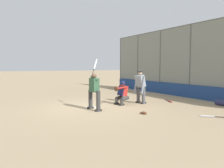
{
  "coord_description": "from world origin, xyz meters",
  "views": [
    {
      "loc": [
        -8.97,
        4.13,
        1.88
      ],
      "look_at": [
        -0.17,
        -1.0,
        1.05
      ],
      "focal_mm": 35.0,
      "sensor_mm": 36.0,
      "label": 1
    }
  ],
  "objects_px": {
    "fielding_glove_on_dirt": "(144,113)",
    "spare_bat_near_backstop": "(146,94)",
    "catcher_behind_plate": "(122,92)",
    "spare_bat_third_base_side": "(169,101)",
    "batter_at_plate": "(94,90)",
    "umpire_home": "(140,86)",
    "spare_bat_by_padding": "(209,116)"
  },
  "relations": [
    {
      "from": "umpire_home",
      "to": "spare_bat_third_base_side",
      "type": "bearing_deg",
      "value": -108.97
    },
    {
      "from": "batter_at_plate",
      "to": "spare_bat_third_base_side",
      "type": "relative_size",
      "value": 2.61
    },
    {
      "from": "batter_at_plate",
      "to": "catcher_behind_plate",
      "type": "distance_m",
      "value": 1.82
    },
    {
      "from": "batter_at_plate",
      "to": "umpire_home",
      "type": "height_order",
      "value": "batter_at_plate"
    },
    {
      "from": "catcher_behind_plate",
      "to": "spare_bat_third_base_side",
      "type": "relative_size",
      "value": 1.38
    },
    {
      "from": "fielding_glove_on_dirt",
      "to": "spare_bat_near_backstop",
      "type": "bearing_deg",
      "value": -39.93
    },
    {
      "from": "spare_bat_third_base_side",
      "to": "fielding_glove_on_dirt",
      "type": "relative_size",
      "value": 3.08
    },
    {
      "from": "catcher_behind_plate",
      "to": "spare_bat_by_padding",
      "type": "height_order",
      "value": "catcher_behind_plate"
    },
    {
      "from": "umpire_home",
      "to": "fielding_glove_on_dirt",
      "type": "height_order",
      "value": "umpire_home"
    },
    {
      "from": "batter_at_plate",
      "to": "catcher_behind_plate",
      "type": "bearing_deg",
      "value": -76.36
    },
    {
      "from": "umpire_home",
      "to": "spare_bat_by_padding",
      "type": "bearing_deg",
      "value": 179.14
    },
    {
      "from": "spare_bat_near_backstop",
      "to": "spare_bat_third_base_side",
      "type": "xyz_separation_m",
      "value": [
        -3.02,
        0.88,
        -0.0
      ]
    },
    {
      "from": "spare_bat_by_padding",
      "to": "fielding_glove_on_dirt",
      "type": "xyz_separation_m",
      "value": [
        1.65,
        1.76,
        0.02
      ]
    },
    {
      "from": "spare_bat_near_backstop",
      "to": "spare_bat_by_padding",
      "type": "height_order",
      "value": "same"
    },
    {
      "from": "spare_bat_near_backstop",
      "to": "batter_at_plate",
      "type": "bearing_deg",
      "value": -146.57
    },
    {
      "from": "umpire_home",
      "to": "fielding_glove_on_dirt",
      "type": "xyz_separation_m",
      "value": [
        -2.07,
        1.42,
        -0.84
      ]
    },
    {
      "from": "batter_at_plate",
      "to": "umpire_home",
      "type": "xyz_separation_m",
      "value": [
        0.33,
        -2.74,
        0.02
      ]
    },
    {
      "from": "spare_bat_by_padding",
      "to": "fielding_glove_on_dirt",
      "type": "height_order",
      "value": "fielding_glove_on_dirt"
    },
    {
      "from": "spare_bat_near_backstop",
      "to": "fielding_glove_on_dirt",
      "type": "relative_size",
      "value": 3.33
    },
    {
      "from": "spare_bat_third_base_side",
      "to": "fielding_glove_on_dirt",
      "type": "distance_m",
      "value": 3.5
    },
    {
      "from": "spare_bat_by_padding",
      "to": "spare_bat_third_base_side",
      "type": "bearing_deg",
      "value": -65.7
    },
    {
      "from": "batter_at_plate",
      "to": "spare_bat_near_backstop",
      "type": "xyz_separation_m",
      "value": [
        2.98,
        -5.26,
        -0.84
      ]
    },
    {
      "from": "batter_at_plate",
      "to": "spare_bat_third_base_side",
      "type": "height_order",
      "value": "batter_at_plate"
    },
    {
      "from": "batter_at_plate",
      "to": "spare_bat_by_padding",
      "type": "bearing_deg",
      "value": -140.34
    },
    {
      "from": "fielding_glove_on_dirt",
      "to": "spare_bat_third_base_side",
      "type": "bearing_deg",
      "value": -61.12
    },
    {
      "from": "catcher_behind_plate",
      "to": "fielding_glove_on_dirt",
      "type": "bearing_deg",
      "value": 162.57
    },
    {
      "from": "batter_at_plate",
      "to": "umpire_home",
      "type": "relative_size",
      "value": 1.33
    },
    {
      "from": "spare_bat_near_backstop",
      "to": "spare_bat_third_base_side",
      "type": "distance_m",
      "value": 3.15
    },
    {
      "from": "spare_bat_near_backstop",
      "to": "spare_bat_by_padding",
      "type": "relative_size",
      "value": 1.42
    },
    {
      "from": "umpire_home",
      "to": "fielding_glove_on_dirt",
      "type": "bearing_deg",
      "value": 139.46
    },
    {
      "from": "spare_bat_by_padding",
      "to": "fielding_glove_on_dirt",
      "type": "bearing_deg",
      "value": 2.42
    },
    {
      "from": "umpire_home",
      "to": "spare_bat_third_base_side",
      "type": "xyz_separation_m",
      "value": [
        -0.38,
        -1.64,
        -0.85
      ]
    }
  ]
}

